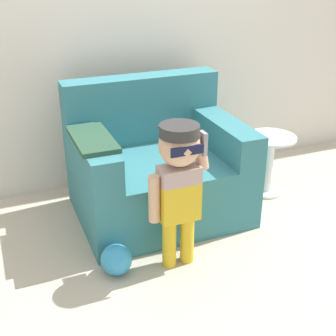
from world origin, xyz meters
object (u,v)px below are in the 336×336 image
object	(u,v)px
armchair	(156,169)
person_child	(179,175)
toy_ball	(116,260)
side_table	(269,159)

from	to	relation	value
armchair	person_child	bearing A→B (deg)	-99.36
armchair	toy_ball	xyz separation A→B (m)	(-0.47, -0.60, -0.24)
person_child	armchair	bearing A→B (deg)	80.64
armchair	person_child	size ratio (longest dim) A/B	1.30
person_child	toy_ball	xyz separation A→B (m)	(-0.37, 0.04, -0.50)
person_child	toy_ball	bearing A→B (deg)	173.37
armchair	side_table	distance (m)	0.88
side_table	toy_ball	distance (m)	1.47
person_child	toy_ball	world-z (taller)	person_child
person_child	toy_ball	size ratio (longest dim) A/B	4.82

